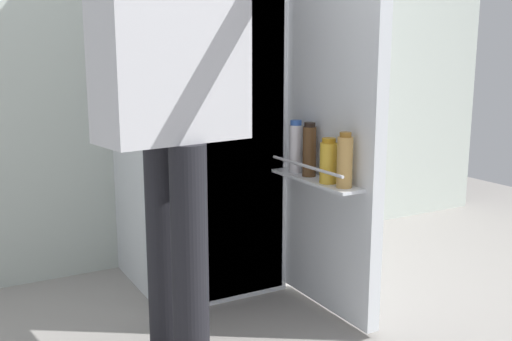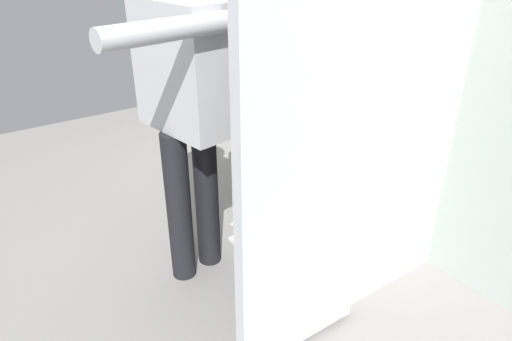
# 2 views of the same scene
# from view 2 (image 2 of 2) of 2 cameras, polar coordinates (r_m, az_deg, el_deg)

# --- Properties ---
(ground_plane) EXTENTS (6.00, 6.00, 0.00)m
(ground_plane) POSITION_cam_2_polar(r_m,az_deg,el_deg) (2.33, 0.52, -15.33)
(ground_plane) COLOR gray
(kitchen_wall) EXTENTS (4.40, 0.10, 2.46)m
(kitchen_wall) POSITION_cam_2_polar(r_m,az_deg,el_deg) (2.42, 20.11, 17.45)
(kitchen_wall) COLOR beige
(kitchen_wall) RESTS_ON ground_plane
(refrigerator) EXTENTS (0.65, 1.22, 1.81)m
(refrigerator) POSITION_cam_2_polar(r_m,az_deg,el_deg) (2.16, 12.49, 8.39)
(refrigerator) COLOR silver
(refrigerator) RESTS_ON ground_plane
(person) EXTENTS (0.63, 0.73, 1.58)m
(person) POSITION_cam_2_polar(r_m,az_deg,el_deg) (2.06, -8.61, 9.33)
(person) COLOR black
(person) RESTS_ON ground_plane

